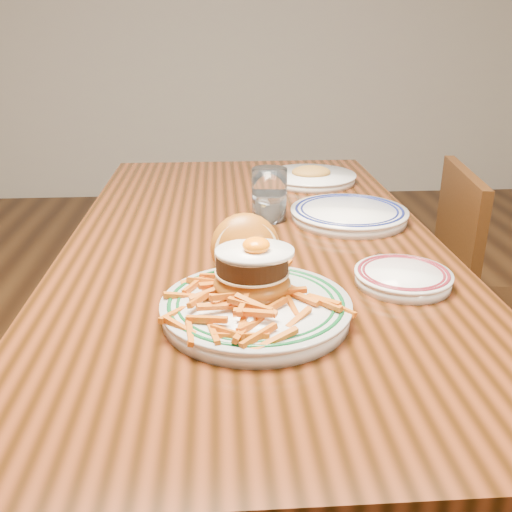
{
  "coord_description": "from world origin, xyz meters",
  "views": [
    {
      "loc": [
        -0.08,
        -1.24,
        1.21
      ],
      "look_at": [
        -0.02,
        -0.38,
        0.86
      ],
      "focal_mm": 40.0,
      "sensor_mm": 36.0,
      "label": 1
    }
  ],
  "objects": [
    {
      "name": "water_glass",
      "position": [
        0.05,
        0.13,
        0.81
      ],
      "size": [
        0.09,
        0.09,
        0.13
      ],
      "color": "white",
      "rests_on": "table"
    },
    {
      "name": "side_plate",
      "position": [
        0.27,
        -0.27,
        0.77
      ],
      "size": [
        0.18,
        0.19,
        0.03
      ],
      "rotation": [
        0.0,
        0.0,
        -0.29
      ],
      "color": "silver",
      "rests_on": "table"
    },
    {
      "name": "main_plate",
      "position": [
        -0.02,
        -0.37,
        0.79
      ],
      "size": [
        0.32,
        0.33,
        0.15
      ],
      "rotation": [
        0.0,
        0.0,
        0.1
      ],
      "color": "silver",
      "rests_on": "table"
    },
    {
      "name": "floor",
      "position": [
        0.0,
        0.0,
        0.0
      ],
      "size": [
        6.0,
        6.0,
        0.0
      ],
      "primitive_type": "plane",
      "color": "black",
      "rests_on": "ground"
    },
    {
      "name": "chair_right",
      "position": [
        0.69,
        0.19,
        0.45
      ],
      "size": [
        0.45,
        0.45,
        0.85
      ],
      "rotation": [
        0.0,
        0.0,
        2.99
      ],
      "color": "#3A1F0C",
      "rests_on": "floor"
    },
    {
      "name": "table",
      "position": [
        0.0,
        0.0,
        0.66
      ],
      "size": [
        0.85,
        1.6,
        0.75
      ],
      "color": "black",
      "rests_on": "floor"
    },
    {
      "name": "rear_plate",
      "position": [
        0.25,
        0.11,
        0.77
      ],
      "size": [
        0.29,
        0.29,
        0.03
      ],
      "rotation": [
        0.0,
        0.0,
        0.2
      ],
      "color": "silver",
      "rests_on": "table"
    },
    {
      "name": "far_plate",
      "position": [
        0.21,
        0.49,
        0.77
      ],
      "size": [
        0.28,
        0.28,
        0.05
      ],
      "rotation": [
        0.0,
        0.0,
        -0.21
      ],
      "color": "silver",
      "rests_on": "table"
    }
  ]
}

